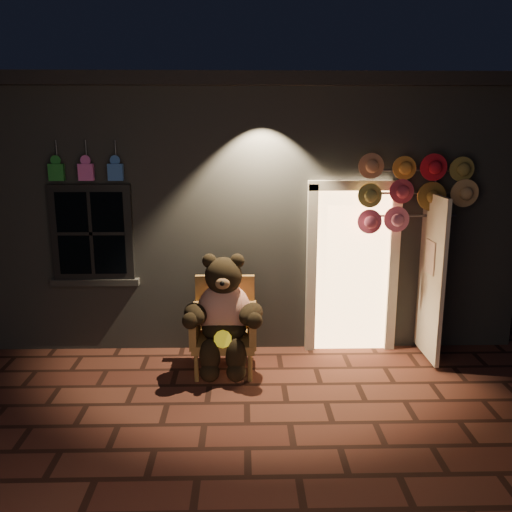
{
  "coord_description": "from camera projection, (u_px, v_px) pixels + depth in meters",
  "views": [
    {
      "loc": [
        -0.03,
        -5.18,
        2.78
      ],
      "look_at": [
        0.12,
        1.0,
        1.35
      ],
      "focal_mm": 38.0,
      "sensor_mm": 36.0,
      "label": 1
    }
  ],
  "objects": [
    {
      "name": "hat_rack",
      "position": [
        412.0,
        191.0,
        6.49
      ],
      "size": [
        1.43,
        0.22,
        2.53
      ],
      "color": "#59595E",
      "rests_on": "ground"
    },
    {
      "name": "ground",
      "position": [
        247.0,
        403.0,
        5.67
      ],
      "size": [
        60.0,
        60.0,
        0.0
      ],
      "primitive_type": "plane",
      "color": "brown",
      "rests_on": "ground"
    },
    {
      "name": "teddy_bear",
      "position": [
        224.0,
        314.0,
        6.23
      ],
      "size": [
        1.01,
        0.78,
        1.38
      ],
      "rotation": [
        0.0,
        0.0,
        -0.02
      ],
      "color": "red",
      "rests_on": "ground"
    },
    {
      "name": "wicker_armchair",
      "position": [
        224.0,
        325.0,
        6.41
      ],
      "size": [
        0.76,
        0.69,
        1.09
      ],
      "rotation": [
        0.0,
        0.0,
        -0.02
      ],
      "color": "#9F763D",
      "rests_on": "ground"
    },
    {
      "name": "shop_building",
      "position": [
        245.0,
        194.0,
        9.16
      ],
      "size": [
        7.3,
        5.95,
        3.51
      ],
      "color": "slate",
      "rests_on": "ground"
    }
  ]
}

